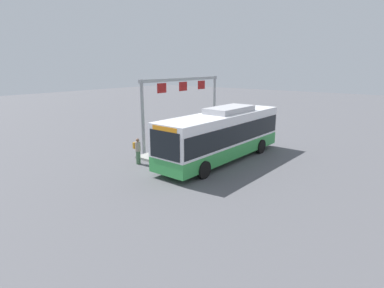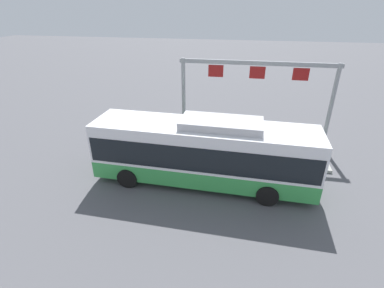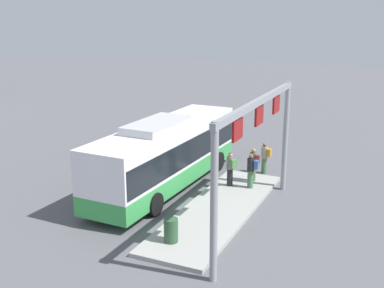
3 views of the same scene
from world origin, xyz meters
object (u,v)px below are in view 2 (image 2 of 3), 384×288
bus_main (204,150)px  person_waiting_mid (192,138)px  person_boarding (150,131)px  person_waiting_near (177,131)px  person_waiting_far (193,131)px  trash_bin (304,153)px

bus_main → person_waiting_mid: size_ratio=6.46×
person_boarding → person_waiting_mid: bearing=79.5°
person_waiting_near → person_waiting_far: (-0.97, -0.19, 0.00)m
bus_main → trash_bin: bearing=-149.1°
bus_main → person_waiting_near: 4.36m
person_waiting_far → person_waiting_near: bearing=-83.9°
trash_bin → person_waiting_far: bearing=-8.2°
bus_main → person_waiting_near: size_ratio=6.46×
person_waiting_near → person_waiting_far: same height
person_waiting_mid → person_waiting_far: bearing=-139.9°
bus_main → person_waiting_far: bearing=-70.7°
person_boarding → person_waiting_far: person_waiting_far is taller
trash_bin → person_waiting_near: bearing=-5.7°
person_boarding → trash_bin: size_ratio=1.86×
person_waiting_near → trash_bin: 7.54m
bus_main → person_waiting_near: bus_main is taller
person_waiting_near → person_waiting_mid: size_ratio=1.00×
person_boarding → bus_main: bearing=52.7°
person_waiting_near → trash_bin: size_ratio=1.86×
person_waiting_near → trash_bin: (-7.49, 0.75, -0.44)m
person_boarding → person_waiting_mid: person_waiting_mid is taller
person_boarding → person_waiting_near: (-1.80, 0.06, 0.16)m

